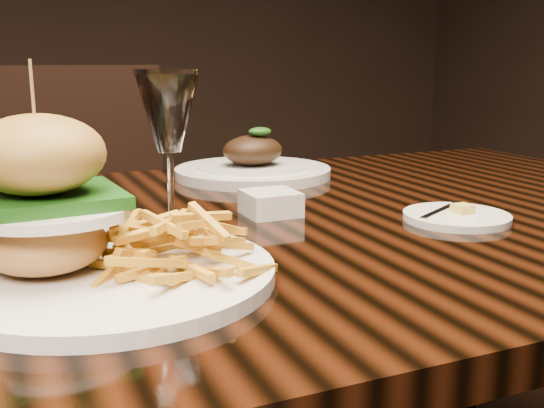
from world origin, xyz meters
name	(u,v)px	position (x,y,z in m)	size (l,w,h in m)	color
dining_table	(244,274)	(0.00, 0.00, 0.67)	(1.60, 0.90, 0.75)	black
burger_plate	(95,229)	(-0.22, -0.18, 0.80)	(0.32, 0.32, 0.21)	silver
side_saucer	(456,217)	(0.26, -0.12, 0.76)	(0.14, 0.14, 0.02)	silver
ramekin	(270,203)	(0.05, 0.01, 0.77)	(0.07, 0.07, 0.03)	silver
wine_glass	(168,117)	(-0.12, -0.07, 0.90)	(0.07, 0.07, 0.20)	white
far_dish	(253,167)	(0.13, 0.30, 0.77)	(0.29, 0.29, 0.09)	silver
chair_far	(94,225)	(-0.08, 0.89, 0.54)	(0.51, 0.51, 0.95)	black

